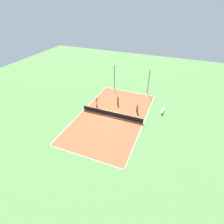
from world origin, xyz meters
TOP-DOWN VIEW (x-y plane):
  - ground_plane at (0.00, 0.00)m, footprint 80.00×80.00m
  - court_surface at (0.00, 0.00)m, footprint 11.55×20.43m
  - tennis_net at (0.00, 0.00)m, footprint 11.35×0.10m
  - bench at (8.18, 4.69)m, footprint 0.36×1.97m
  - player_baseline_gray at (3.81, 2.98)m, footprint 0.84×0.94m
  - player_center_orange at (-4.19, 2.43)m, footprint 0.83×0.94m
  - player_far_green at (-0.41, 4.17)m, footprint 0.38×0.95m
  - tennis_ball_left_sideline at (-1.27, 1.50)m, footprint 0.07×0.07m
  - tennis_ball_midcourt at (-1.84, -6.28)m, footprint 0.07×0.07m
  - tennis_ball_right_alley at (2.54, -4.86)m, footprint 0.07×0.07m
  - tennis_ball_near_net at (-4.44, 5.49)m, footprint 0.07×0.07m
  - fence_post_back_left at (-3.92, 11.24)m, footprint 0.12×0.12m
  - fence_post_back_right at (3.92, 11.24)m, footprint 0.12×0.12m

SIDE VIEW (x-z plane):
  - ground_plane at x=0.00m, z-range 0.00..0.00m
  - court_surface at x=0.00m, z-range 0.00..0.02m
  - tennis_ball_left_sideline at x=-1.27m, z-range 0.02..0.09m
  - tennis_ball_midcourt at x=-1.84m, z-range 0.02..0.09m
  - tennis_ball_right_alley at x=2.54m, z-range 0.02..0.09m
  - tennis_ball_near_net at x=-4.44m, z-range 0.02..0.09m
  - bench at x=8.18m, z-range 0.17..0.62m
  - tennis_net at x=0.00m, z-range 0.03..1.03m
  - player_center_orange at x=-4.19m, z-range 0.15..1.83m
  - player_baseline_gray at x=3.81m, z-range 0.15..1.87m
  - player_far_green at x=-0.41m, z-range 0.16..1.94m
  - fence_post_back_left at x=-3.92m, z-range 0.00..5.17m
  - fence_post_back_right at x=3.92m, z-range 0.00..5.17m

